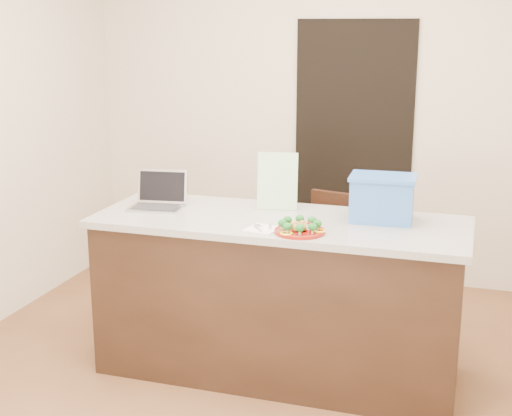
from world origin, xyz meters
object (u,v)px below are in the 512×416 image
(plate, at_px, (300,231))
(napkin, at_px, (262,229))
(laptop, at_px, (159,197))
(blue_box, at_px, (382,198))
(yogurt_bottle, at_px, (309,230))
(chair, at_px, (336,255))
(island, at_px, (279,296))

(plate, bearing_deg, napkin, 180.00)
(laptop, relative_size, blue_box, 0.90)
(napkin, bearing_deg, blue_box, 32.53)
(laptop, height_order, blue_box, blue_box)
(laptop, bearing_deg, blue_box, -3.96)
(yogurt_bottle, relative_size, chair, 0.07)
(napkin, height_order, chair, napkin)
(yogurt_bottle, bearing_deg, plate, 160.21)
(yogurt_bottle, height_order, laptop, laptop)
(island, distance_m, napkin, 0.52)
(napkin, bearing_deg, laptop, 159.25)
(napkin, height_order, yogurt_bottle, yogurt_bottle)
(island, height_order, yogurt_bottle, yogurt_bottle)
(napkin, xyz_separation_m, blue_box, (0.57, 0.36, 0.12))
(napkin, bearing_deg, chair, 76.15)
(island, relative_size, chair, 2.27)
(island, relative_size, napkin, 12.89)
(plate, bearing_deg, chair, 88.65)
(plate, height_order, chair, plate)
(laptop, bearing_deg, chair, 25.74)
(laptop, xyz_separation_m, blue_box, (1.29, 0.09, 0.07))
(laptop, bearing_deg, yogurt_bottle, -24.65)
(plate, bearing_deg, island, 126.58)
(napkin, relative_size, yogurt_bottle, 2.44)
(napkin, xyz_separation_m, chair, (0.22, 0.90, -0.41))
(chair, bearing_deg, blue_box, -44.70)
(blue_box, bearing_deg, laptop, -178.74)
(plate, distance_m, napkin, 0.20)
(laptop, relative_size, chair, 0.36)
(island, xyz_separation_m, napkin, (-0.03, -0.23, 0.46))
(yogurt_bottle, bearing_deg, blue_box, 50.49)
(laptop, distance_m, chair, 1.22)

